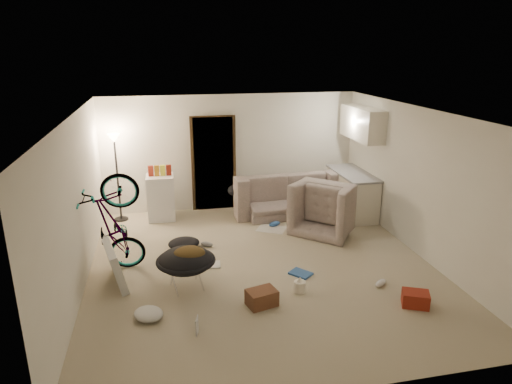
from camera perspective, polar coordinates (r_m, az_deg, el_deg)
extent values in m
cube|color=#B4A78A|center=(7.63, 0.68, -9.21)|extent=(5.50, 6.00, 0.02)
cube|color=white|center=(6.87, 0.76, 9.88)|extent=(5.50, 6.00, 0.02)
cube|color=white|center=(10.01, -3.11, 5.00)|extent=(5.50, 0.02, 2.50)
cube|color=white|center=(4.50, 9.40, -11.72)|extent=(5.50, 0.02, 2.50)
cube|color=white|center=(7.10, -21.57, -1.58)|extent=(0.02, 6.00, 2.50)
cube|color=white|center=(8.19, 19.90, 1.08)|extent=(0.02, 6.00, 2.50)
cube|color=black|center=(9.97, -5.32, 3.54)|extent=(0.85, 0.10, 2.04)
cube|color=#382713|center=(9.94, -5.30, 3.50)|extent=(0.97, 0.04, 2.10)
cylinder|color=black|center=(9.94, -16.46, -3.25)|extent=(0.28, 0.28, 0.03)
cylinder|color=black|center=(9.68, -16.89, 1.37)|extent=(0.04, 0.04, 1.70)
cone|color=#FFE0A5|center=(9.49, -17.35, 6.42)|extent=(0.24, 0.24, 0.18)
cube|color=silver|center=(9.96, 11.86, -0.26)|extent=(0.60, 1.50, 0.88)
cube|color=gray|center=(9.83, 12.03, 2.30)|extent=(0.64, 1.54, 0.04)
cube|color=silver|center=(9.67, 13.14, 8.34)|extent=(0.38, 1.40, 0.65)
imported|color=#3C443C|center=(9.94, 3.51, -0.59)|extent=(2.31, 1.00, 0.66)
imported|color=#3C443C|center=(9.07, 9.17, -2.35)|extent=(1.51, 1.51, 0.74)
imported|color=black|center=(7.58, -17.13, -6.46)|extent=(1.72, 0.81, 0.98)
imported|color=maroon|center=(5.99, -7.45, -17.47)|extent=(0.26, 0.22, 0.02)
cube|color=white|center=(9.66, -11.79, -0.65)|extent=(0.56, 0.56, 0.93)
cube|color=maroon|center=(9.51, -13.01, 2.34)|extent=(0.11, 0.09, 0.30)
cube|color=#B77A16|center=(9.51, -12.29, 2.38)|extent=(0.10, 0.07, 0.30)
cube|color=yellow|center=(9.51, -11.56, 2.43)|extent=(0.11, 0.08, 0.30)
cube|color=maroon|center=(9.51, -10.84, 2.47)|extent=(0.10, 0.07, 0.30)
cylinder|color=silver|center=(6.96, -8.67, -10.29)|extent=(0.58, 0.58, 0.41)
ellipsoid|color=black|center=(6.85, -8.76, -8.45)|extent=(0.81, 0.81, 0.34)
torus|color=black|center=(6.85, -8.76, -8.45)|extent=(0.87, 0.87, 0.06)
ellipsoid|color=#483418|center=(6.77, -8.36, -7.70)|extent=(0.49, 0.41, 0.22)
ellipsoid|color=black|center=(9.68, -1.90, 0.22)|extent=(0.65, 0.57, 0.28)
cube|color=silver|center=(7.29, -17.26, -8.64)|extent=(0.45, 0.97, 0.63)
cube|color=brown|center=(6.51, 0.73, -13.07)|extent=(0.46, 0.38, 0.23)
cube|color=maroon|center=(6.87, 19.30, -12.50)|extent=(0.44, 0.39, 0.21)
cylinder|color=#EFE6CF|center=(6.86, 5.49, -11.72)|extent=(0.17, 0.17, 0.17)
cone|color=#EFE6CF|center=(6.80, 5.52, -10.81)|extent=(0.10, 0.10, 0.08)
cube|color=beige|center=(9.06, 1.95, -4.63)|extent=(0.68, 0.64, 0.01)
cube|color=#285091|center=(7.37, 5.60, -10.10)|extent=(0.40, 0.41, 0.03)
cube|color=silver|center=(7.65, -5.26, -9.03)|extent=(0.23, 0.28, 0.02)
ellipsoid|color=#285091|center=(9.19, 2.34, -4.01)|extent=(0.29, 0.20, 0.10)
ellipsoid|color=slate|center=(8.33, -6.16, -6.50)|extent=(0.26, 0.21, 0.09)
ellipsoid|color=#285091|center=(6.72, 0.17, -12.64)|extent=(0.26, 0.29, 0.10)
ellipsoid|color=white|center=(7.25, 15.33, -10.91)|extent=(0.27, 0.23, 0.10)
ellipsoid|color=black|center=(8.31, -9.01, -6.35)|extent=(0.60, 0.53, 0.18)
ellipsoid|color=silver|center=(6.42, -13.29, -14.61)|extent=(0.54, 0.55, 0.13)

